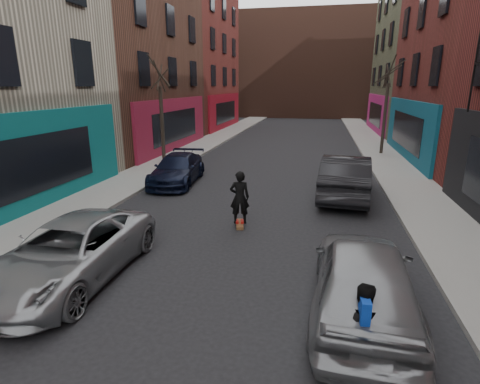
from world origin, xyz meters
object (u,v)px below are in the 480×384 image
at_px(parked_left_end, 177,169).
at_px(parked_right_far, 363,278).
at_px(tree_right_far, 386,99).
at_px(tree_left_far, 161,104).
at_px(pedestrian, 360,327).
at_px(parked_right_end, 345,176).
at_px(skateboard, 240,224).
at_px(parked_left_far, 70,252).
at_px(skateboarder, 240,197).

xyz_separation_m(parked_left_end, parked_right_far, (7.24, -9.01, 0.14)).
distance_m(tree_right_far, parked_left_end, 14.29).
relative_size(tree_left_far, pedestrian, 4.36).
bearing_deg(parked_right_far, parked_right_end, -88.10).
bearing_deg(skateboard, parked_left_far, -140.30).
bearing_deg(pedestrian, parked_right_end, -95.55).
bearing_deg(tree_left_far, parked_left_far, -76.46).
bearing_deg(parked_left_far, parked_right_end, 51.17).
height_order(parked_left_far, parked_right_far, parked_right_far).
bearing_deg(parked_right_end, skateboarder, 54.38).
bearing_deg(skateboarder, skateboard, 180.00).
xyz_separation_m(tree_left_far, parked_right_end, (9.54, -4.28, -2.53)).
relative_size(tree_right_far, skateboarder, 4.01).
bearing_deg(skateboard, parked_left_end, 115.81).
bearing_deg(tree_right_far, parked_left_far, -116.99).
relative_size(parked_left_far, parked_left_end, 1.09).
distance_m(parked_left_end, parked_right_far, 11.55).
distance_m(tree_right_far, parked_right_end, 11.00).
bearing_deg(parked_right_end, skateboard, 54.38).
relative_size(parked_left_far, pedestrian, 3.29).
bearing_deg(parked_left_far, parked_right_far, -1.08).
height_order(tree_right_far, parked_left_far, tree_right_far).
xyz_separation_m(skateboarder, pedestrian, (3.12, -5.77, -0.19)).
bearing_deg(skateboarder, pedestrian, 104.74).
height_order(parked_right_far, pedestrian, parked_right_far).
distance_m(tree_left_far, skateboard, 10.83).
distance_m(parked_right_end, pedestrian, 9.81).
bearing_deg(tree_left_far, parked_right_end, -24.18).
relative_size(parked_right_end, skateboard, 6.48).
bearing_deg(parked_right_end, tree_left_far, -19.23).
height_order(parked_left_end, pedestrian, pedestrian).
height_order(tree_right_far, pedestrian, tree_right_far).
bearing_deg(pedestrian, parked_left_far, -18.27).
relative_size(tree_left_far, parked_right_end, 1.25).
bearing_deg(skateboard, parked_right_far, -65.63).
bearing_deg(pedestrian, parked_right_far, -101.04).
relative_size(skateboard, pedestrian, 0.54).
bearing_deg(parked_left_end, skateboarder, -55.67).
bearing_deg(skateboard, parked_right_end, 35.79).
xyz_separation_m(parked_right_end, skateboarder, (-3.45, -4.03, 0.09)).
bearing_deg(parked_left_end, skateboard, -55.67).
height_order(parked_left_far, skateboarder, skateboarder).
relative_size(tree_left_far, parked_right_far, 1.39).
relative_size(parked_right_far, skateboard, 5.84).
relative_size(tree_right_far, pedestrian, 4.56).
height_order(tree_left_far, tree_right_far, tree_right_far).
distance_m(parked_right_end, skateboarder, 5.31).
relative_size(parked_left_far, skateboarder, 2.89).
xyz_separation_m(parked_right_far, skateboard, (-3.32, 4.24, -0.75)).
distance_m(tree_right_far, skateboard, 16.03).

